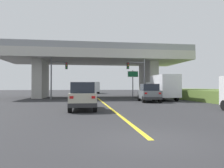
% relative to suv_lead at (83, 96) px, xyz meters
% --- Properties ---
extents(ground, '(160.00, 160.00, 0.00)m').
position_rel_suv_lead_xyz_m(ground, '(2.18, 18.02, -1.01)').
color(ground, '#2B2B2D').
extents(overpass_bridge, '(28.28, 10.62, 7.90)m').
position_rel_suv_lead_xyz_m(overpass_bridge, '(2.18, 18.02, 4.66)').
color(overpass_bridge, '#B7B5AD').
rests_on(overpass_bridge, ground).
extents(lane_divider_stripe, '(0.20, 24.46, 0.01)m').
position_rel_suv_lead_xyz_m(lane_divider_stripe, '(2.18, 3.07, -1.01)').
color(lane_divider_stripe, yellow).
rests_on(lane_divider_stripe, ground).
extents(suv_lead, '(1.91, 4.50, 2.02)m').
position_rel_suv_lead_xyz_m(suv_lead, '(0.00, 0.00, 0.00)').
color(suv_lead, '#B7B29E').
rests_on(suv_lead, ground).
extents(suv_crossing, '(2.47, 4.47, 2.02)m').
position_rel_suv_lead_xyz_m(suv_crossing, '(7.44, 7.15, -0.00)').
color(suv_crossing, slate).
rests_on(suv_crossing, ground).
extents(box_truck, '(2.33, 6.43, 3.14)m').
position_rel_suv_lead_xyz_m(box_truck, '(10.03, 9.67, 0.62)').
color(box_truck, silver).
rests_on(box_truck, ground).
extents(traffic_signal_nearside, '(2.64, 0.36, 6.03)m').
position_rel_suv_lead_xyz_m(traffic_signal_nearside, '(7.84, 12.95, 2.71)').
color(traffic_signal_nearside, slate).
rests_on(traffic_signal_nearside, ground).
extents(traffic_signal_farside, '(2.29, 0.36, 5.70)m').
position_rel_suv_lead_xyz_m(traffic_signal_farside, '(-3.57, 13.60, 2.59)').
color(traffic_signal_farside, '#56595E').
rests_on(traffic_signal_farside, ground).
extents(highway_sign, '(1.64, 0.17, 4.26)m').
position_rel_suv_lead_xyz_m(highway_sign, '(7.64, 15.65, 2.12)').
color(highway_sign, '#56595E').
rests_on(highway_sign, ground).
extents(semi_truck_distant, '(2.33, 7.06, 2.88)m').
position_rel_suv_lead_xyz_m(semi_truck_distant, '(2.90, 37.82, 0.53)').
color(semi_truck_distant, navy).
rests_on(semi_truck_distant, ground).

